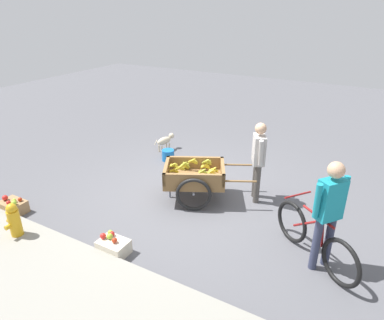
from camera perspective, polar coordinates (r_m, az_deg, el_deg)
ground_plane at (r=6.75m, az=-0.26°, el=-5.60°), size 24.00×24.00×0.00m
curb_strip at (r=4.69m, az=-23.38°, el=-23.14°), size 12.00×2.40×0.12m
fruit_cart at (r=6.41m, az=0.41°, el=-2.85°), size 1.81×1.43×0.73m
vendor_person at (r=6.28m, az=10.96°, el=0.70°), size 0.33×0.52×1.51m
bicycle at (r=5.27m, az=19.59°, el=-12.23°), size 1.35×1.07×0.85m
cyclist_person at (r=4.85m, az=21.78°, el=-7.28°), size 0.37×0.48×1.61m
dog at (r=8.64m, az=-4.47°, el=3.27°), size 0.26×0.67×0.40m
fire_hydrant at (r=5.97m, az=-27.32°, el=-9.25°), size 0.25×0.25×0.67m
plastic_bucket at (r=8.13m, az=-3.99°, el=0.81°), size 0.29×0.29×0.26m
apple_crate at (r=5.35m, az=-12.91°, el=-13.75°), size 0.44×0.32×0.31m
mixed_fruit_crate at (r=6.88m, az=-27.51°, el=-6.84°), size 0.44×0.32×0.32m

